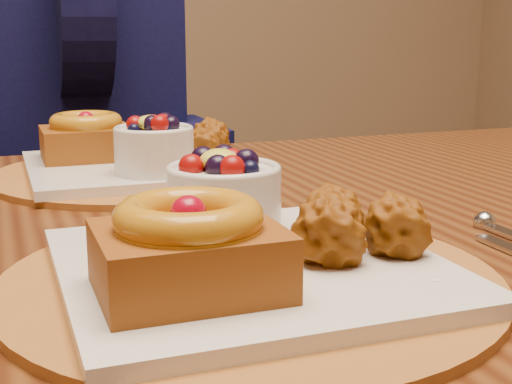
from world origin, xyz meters
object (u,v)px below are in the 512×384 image
chair_far (77,227)px  diner (79,80)px  dining_table (181,286)px  place_setting_far (136,157)px  place_setting_near (243,247)px

chair_far → diner: diner is taller
dining_table → place_setting_far: 0.24m
chair_far → diner: (0.01, -0.10, 0.33)m
place_setting_near → diner: size_ratio=0.48×
dining_table → diner: (-0.01, 0.77, 0.17)m
place_setting_near → place_setting_far: size_ratio=1.00×
place_setting_near → place_setting_far: place_setting_near is taller
dining_table → chair_far: (-0.02, 0.87, -0.16)m
place_setting_far → diner: diner is taller
place_setting_far → dining_table: bearing=-89.1°
dining_table → place_setting_far: (-0.00, 0.21, 0.11)m
place_setting_far → diner: 0.56m
place_setting_far → chair_far: (-0.02, 0.66, -0.27)m
dining_table → place_setting_far: place_setting_far is taller
diner → place_setting_near: bearing=-65.1°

